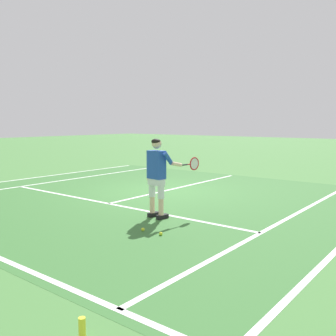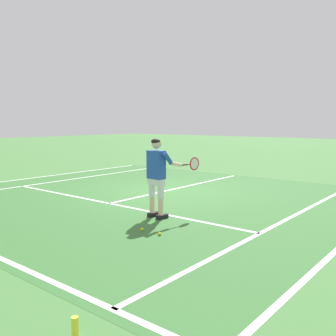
{
  "view_description": "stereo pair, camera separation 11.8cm",
  "coord_description": "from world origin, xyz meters",
  "views": [
    {
      "loc": [
        6.98,
        -8.71,
        2.07
      ],
      "look_at": [
        1.86,
        -2.2,
        1.05
      ],
      "focal_mm": 40.34,
      "sensor_mm": 36.0,
      "label": 1
    },
    {
      "loc": [
        7.07,
        -8.63,
        2.07
      ],
      "look_at": [
        1.86,
        -2.2,
        1.05
      ],
      "focal_mm": 40.34,
      "sensor_mm": 36.0,
      "label": 2
    }
  ],
  "objects": [
    {
      "name": "line_singles_right",
      "position": [
        4.12,
        -0.9,
        0.0
      ],
      "size": [
        0.1,
        10.08,
        0.01
      ],
      "primitive_type": "cube",
      "color": "white",
      "rests_on": "ground"
    },
    {
      "name": "court_inner_surface",
      "position": [
        0.0,
        -0.9,
        0.0
      ],
      "size": [
        10.98,
        10.48,
        0.0
      ],
      "primitive_type": "cube",
      "color": "#387033",
      "rests_on": "ground"
    },
    {
      "name": "water_bottle",
      "position": [
        4.26,
        -6.56,
        0.11
      ],
      "size": [
        0.07,
        0.07,
        0.22
      ],
      "primitive_type": "cylinder",
      "color": "yellow",
      "rests_on": "ground"
    },
    {
      "name": "tennis_ball_near_feet",
      "position": [
        2.3,
        -3.52,
        0.03
      ],
      "size": [
        0.07,
        0.07,
        0.07
      ],
      "primitive_type": "sphere",
      "color": "#CCE02D",
      "rests_on": "ground"
    },
    {
      "name": "tennis_ball_by_baseline",
      "position": [
        2.74,
        -3.53,
        0.03
      ],
      "size": [
        0.07,
        0.07,
        0.07
      ],
      "primitive_type": "sphere",
      "color": "#CCE02D",
      "rests_on": "ground"
    },
    {
      "name": "line_service",
      "position": [
        0.0,
        -2.26,
        0.0
      ],
      "size": [
        8.23,
        0.1,
        0.01
      ],
      "primitive_type": "cube",
      "color": "white",
      "rests_on": "ground"
    },
    {
      "name": "line_singles_left",
      "position": [
        -4.12,
        -0.9,
        0.0
      ],
      "size": [
        0.1,
        10.08,
        0.01
      ],
      "primitive_type": "cube",
      "color": "white",
      "rests_on": "ground"
    },
    {
      "name": "tennis_player",
      "position": [
        1.87,
        -2.57,
        0.99
      ],
      "size": [
        0.74,
        1.09,
        1.71
      ],
      "color": "black",
      "rests_on": "ground"
    },
    {
      "name": "ground_plane",
      "position": [
        0.0,
        0.0,
        0.0
      ],
      "size": [
        80.0,
        80.0,
        0.0
      ],
      "primitive_type": "plane",
      "color": "#477F3D"
    },
    {
      "name": "line_centre_service",
      "position": [
        0.0,
        0.94,
        0.0
      ],
      "size": [
        0.1,
        6.4,
        0.01
      ],
      "primitive_type": "cube",
      "color": "white",
      "rests_on": "ground"
    },
    {
      "name": "line_doubles_left",
      "position": [
        -5.49,
        -0.9,
        0.0
      ],
      "size": [
        0.1,
        10.08,
        0.01
      ],
      "primitive_type": "cube",
      "color": "white",
      "rests_on": "ground"
    }
  ]
}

